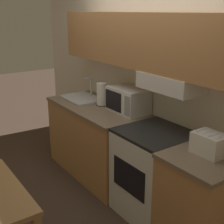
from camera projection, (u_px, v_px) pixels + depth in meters
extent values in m
plane|color=#3D2D23|center=(149.00, 185.00, 3.81)|extent=(16.00, 16.00, 0.00)
cube|color=silver|center=(155.00, 82.00, 3.43)|extent=(5.11, 0.05, 2.55)
cube|color=#B27A47|center=(143.00, 41.00, 3.18)|extent=(2.71, 0.32, 0.56)
cube|color=silver|center=(171.00, 82.00, 2.97)|extent=(0.64, 0.34, 0.16)
cube|color=#B27A47|center=(97.00, 141.00, 3.99)|extent=(1.42, 0.67, 0.87)
cube|color=#75604C|center=(96.00, 107.00, 3.85)|extent=(1.44, 0.69, 0.04)
cube|color=#B27A47|center=(204.00, 206.00, 2.66)|extent=(0.58, 0.67, 0.87)
cube|color=#75604C|center=(209.00, 158.00, 2.52)|extent=(0.60, 0.69, 0.04)
cube|color=silver|center=(154.00, 174.00, 3.17)|extent=(0.67, 0.65, 0.88)
cube|color=black|center=(156.00, 133.00, 3.03)|extent=(0.67, 0.65, 0.03)
cube|color=black|center=(128.00, 178.00, 2.97)|extent=(0.47, 0.01, 0.31)
cylinder|color=black|center=(136.00, 130.00, 3.07)|extent=(0.09, 0.09, 0.01)
cylinder|color=black|center=(157.00, 140.00, 2.84)|extent=(0.09, 0.09, 0.01)
cylinder|color=black|center=(155.00, 125.00, 3.21)|extent=(0.09, 0.09, 0.01)
cylinder|color=black|center=(177.00, 134.00, 2.98)|extent=(0.09, 0.09, 0.01)
cube|color=silver|center=(128.00, 100.00, 3.57)|extent=(0.48, 0.31, 0.28)
cube|color=black|center=(113.00, 101.00, 3.54)|extent=(0.30, 0.01, 0.22)
cube|color=gray|center=(127.00, 106.00, 3.34)|extent=(0.09, 0.01, 0.22)
cube|color=silver|center=(210.00, 144.00, 2.52)|extent=(0.26, 0.20, 0.18)
cube|color=black|center=(197.00, 136.00, 2.62)|extent=(0.01, 0.02, 0.02)
cube|color=black|center=(202.00, 131.00, 2.57)|extent=(0.04, 0.14, 0.01)
cube|color=black|center=(208.00, 133.00, 2.52)|extent=(0.04, 0.14, 0.01)
cube|color=black|center=(214.00, 136.00, 2.47)|extent=(0.04, 0.14, 0.01)
cube|color=black|center=(220.00, 138.00, 2.43)|extent=(0.04, 0.14, 0.01)
cube|color=#B7BABF|center=(82.00, 98.00, 4.12)|extent=(0.57, 0.40, 0.02)
cube|color=#4C4F54|center=(80.00, 98.00, 4.11)|extent=(0.48, 0.30, 0.01)
cylinder|color=#B7BABF|center=(91.00, 87.00, 4.16)|extent=(0.02, 0.02, 0.24)
cylinder|color=#B7BABF|center=(87.00, 78.00, 4.09)|extent=(0.02, 0.12, 0.02)
cylinder|color=black|center=(102.00, 105.00, 3.87)|extent=(0.15, 0.15, 0.01)
cylinder|color=white|center=(102.00, 94.00, 3.83)|extent=(0.13, 0.13, 0.27)
cube|color=#9E7042|center=(3.00, 200.00, 2.87)|extent=(0.06, 0.06, 0.72)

